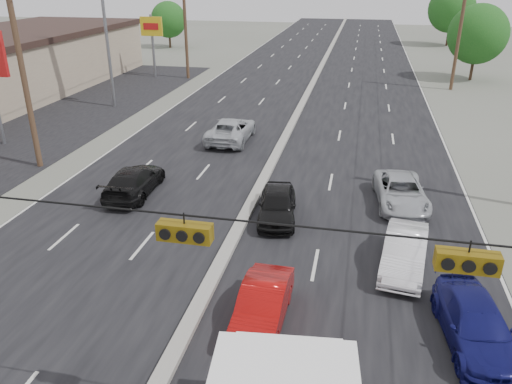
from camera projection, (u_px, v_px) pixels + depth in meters
The scene contains 18 objects.
road_surface at pixel (300, 110), 38.64m from camera, with size 20.00×160.00×0.02m, color black.
center_median at pixel (300, 109), 38.60m from camera, with size 0.50×160.00×0.20m, color gray.
parking_lot at pixel (66, 115), 37.37m from camera, with size 10.00×42.00×0.02m, color black.
utility_pole_left_b at pixel (23, 73), 25.51m from camera, with size 1.60×0.30×10.00m.
utility_pole_left_c at pixel (185, 25), 47.85m from camera, with size 1.60×0.30×10.00m.
utility_pole_right_c at pixel (460, 31), 43.14m from camera, with size 1.60×0.30×10.00m.
traffic_signals at pixel (180, 229), 9.33m from camera, with size 25.00×0.30×0.54m.
pole_sign_far at pixel (152, 32), 48.79m from camera, with size 2.20×0.25×6.00m.
tree_left_far at pixel (168, 20), 68.07m from camera, with size 4.80×4.80×6.12m.
tree_right_mid at pixel (478, 34), 47.45m from camera, with size 5.60×5.60×7.14m.
tree_right_far at pixel (452, 9), 69.35m from camera, with size 6.40×6.40×8.16m.
red_sedan at pixel (262, 306), 15.07m from camera, with size 1.35×3.88×1.28m, color #A40B0A.
queue_car_a at pixel (277, 205), 21.49m from camera, with size 1.58×3.93×1.34m, color black.
queue_car_b at pixel (404, 252), 17.88m from camera, with size 1.43×4.10×1.35m, color white.
queue_car_c at pixel (401, 192), 22.75m from camera, with size 2.13×4.63×1.29m, color #ADB1B5.
queue_car_d at pixel (476, 325), 14.27m from camera, with size 1.77×4.36×1.27m, color #111258.
oncoming_near at pixel (134, 181), 23.91m from camera, with size 1.88×4.63×1.34m, color black.
oncoming_far at pixel (231, 130), 31.38m from camera, with size 2.38×5.17×1.44m, color #B4B8BD.
Camera 1 is at (4.50, -7.76, 9.93)m, focal length 35.00 mm.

